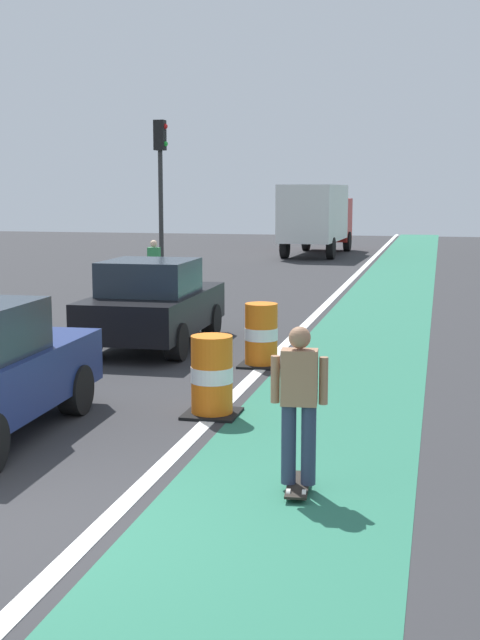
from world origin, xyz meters
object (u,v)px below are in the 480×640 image
at_px(traffic_barrel_front, 212,377).
at_px(traffic_light_corner, 161,174).
at_px(skateboarder_on_lane, 299,403).
at_px(delivery_truck_down_block, 317,215).
at_px(parked_sedan_second, 153,304).
at_px(pedestrian_crossing, 154,266).
at_px(traffic_barrel_mid, 261,336).

xyz_separation_m(traffic_barrel_front, traffic_light_corner, (-5.46, 14.22, 2.97)).
bearing_deg(skateboarder_on_lane, traffic_barrel_front, 121.59).
distance_m(traffic_barrel_front, traffic_light_corner, 15.52).
xyz_separation_m(traffic_barrel_front, delivery_truck_down_block, (-2.68, 28.52, 1.31)).
bearing_deg(delivery_truck_down_block, skateboarder_on_lane, -82.14).
relative_size(traffic_barrel_front, traffic_light_corner, 0.21).
bearing_deg(delivery_truck_down_block, parked_sedan_second, -89.38).
relative_size(skateboarder_on_lane, parked_sedan_second, 0.41).
bearing_deg(pedestrian_crossing, traffic_light_corner, 102.89).
bearing_deg(pedestrian_crossing, traffic_barrel_front, -67.60).
height_order(traffic_light_corner, pedestrian_crossing, traffic_light_corner).
height_order(parked_sedan_second, delivery_truck_down_block, delivery_truck_down_block).
height_order(traffic_barrel_mid, delivery_truck_down_block, delivery_truck_down_block).
bearing_deg(skateboarder_on_lane, traffic_light_corner, 112.78).
xyz_separation_m(skateboarder_on_lane, parked_sedan_second, (-4.04, 7.25, -0.08)).
height_order(traffic_barrel_front, pedestrian_crossing, pedestrian_crossing).
distance_m(parked_sedan_second, delivery_truck_down_block, 23.92).
distance_m(skateboarder_on_lane, traffic_barrel_mid, 6.19).
bearing_deg(traffic_barrel_mid, parked_sedan_second, 151.82).
distance_m(traffic_barrel_front, pedestrian_crossing, 13.02).
xyz_separation_m(skateboarder_on_lane, traffic_light_corner, (-7.08, 16.85, 2.59)).
relative_size(parked_sedan_second, delivery_truck_down_block, 0.54).
bearing_deg(delivery_truck_down_block, traffic_light_corner, -100.99).
height_order(traffic_barrel_mid, pedestrian_crossing, pedestrian_crossing).
relative_size(skateboarder_on_lane, traffic_light_corner, 0.33).
distance_m(parked_sedan_second, traffic_light_corner, 10.42).
bearing_deg(traffic_barrel_mid, traffic_light_corner, 116.53).
bearing_deg(traffic_light_corner, delivery_truck_down_block, 79.01).
xyz_separation_m(delivery_truck_down_block, pedestrian_crossing, (-2.27, -16.49, -0.98)).
height_order(delivery_truck_down_block, traffic_light_corner, traffic_light_corner).
bearing_deg(traffic_light_corner, skateboarder_on_lane, -67.22).
bearing_deg(parked_sedan_second, skateboarder_on_lane, -60.86).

